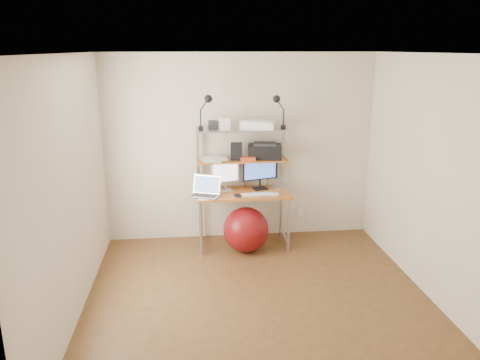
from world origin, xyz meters
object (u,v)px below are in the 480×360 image
object	(u,v)px
monitor_black	(260,171)
exercise_ball	(246,230)
monitor_silver	(226,174)
laptop	(206,191)
printer	(265,151)

from	to	relation	value
monitor_black	exercise_ball	distance (m)	0.80
monitor_silver	exercise_ball	distance (m)	0.77
monitor_black	exercise_ball	xyz separation A→B (m)	(-0.22, -0.33, -0.70)
laptop	exercise_ball	bearing A→B (deg)	11.34
printer	exercise_ball	world-z (taller)	printer
laptop	monitor_silver	bearing A→B (deg)	56.89
exercise_ball	laptop	bearing A→B (deg)	168.41
monitor_silver	laptop	bearing A→B (deg)	-164.29
monitor_black	laptop	world-z (taller)	monitor_black
monitor_silver	printer	xyz separation A→B (m)	(0.52, 0.06, 0.28)
laptop	monitor_black	bearing A→B (deg)	40.05
monitor_silver	exercise_ball	size ratio (longest dim) A/B	0.74
monitor_black	printer	size ratio (longest dim) A/B	1.06
monitor_silver	exercise_ball	world-z (taller)	monitor_silver
monitor_silver	exercise_ball	bearing A→B (deg)	-68.50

